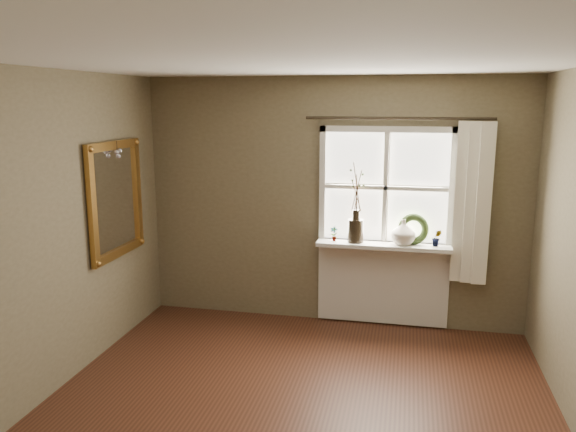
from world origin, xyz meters
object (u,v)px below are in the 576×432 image
at_px(gilt_mirror, 116,199).
at_px(cream_vase, 403,232).
at_px(wreath, 413,232).
at_px(dark_jug, 356,231).

bearing_deg(gilt_mirror, cream_vase, 16.52).
bearing_deg(wreath, gilt_mirror, -176.69).
xyz_separation_m(cream_vase, gilt_mirror, (-2.71, -0.80, 0.37)).
relative_size(cream_vase, gilt_mirror, 0.23).
bearing_deg(cream_vase, wreath, 22.40).
bearing_deg(dark_jug, gilt_mirror, -160.18).
relative_size(dark_jug, wreath, 0.75).
distance_m(dark_jug, wreath, 0.58).
bearing_deg(dark_jug, wreath, 3.97).
distance_m(wreath, gilt_mirror, 2.96).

